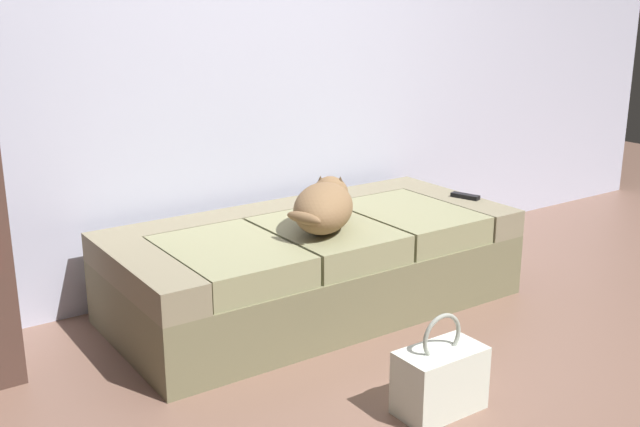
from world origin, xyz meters
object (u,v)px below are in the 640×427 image
object	(u,v)px
dog_tan	(324,205)
tv_remote	(465,196)
couch	(314,265)
handbag	(440,379)

from	to	relation	value
dog_tan	tv_remote	xyz separation A→B (m)	(0.90, 0.01, -0.10)
couch	dog_tan	size ratio (longest dim) A/B	3.60
couch	dog_tan	xyz separation A→B (m)	(-0.02, -0.11, 0.32)
couch	handbag	bearing A→B (deg)	-98.75
tv_remote	handbag	distance (m)	1.43
dog_tan	handbag	size ratio (longest dim) A/B	1.40
tv_remote	handbag	world-z (taller)	tv_remote
tv_remote	handbag	xyz separation A→B (m)	(-1.04, -0.94, -0.31)
handbag	couch	bearing A→B (deg)	81.25
handbag	tv_remote	bearing A→B (deg)	42.01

